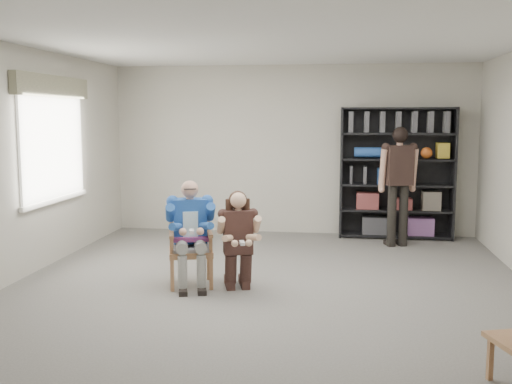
% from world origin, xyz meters
% --- Properties ---
extents(room_shell, '(6.00, 7.00, 2.80)m').
position_xyz_m(room_shell, '(0.00, 0.00, 1.40)').
color(room_shell, beige).
rests_on(room_shell, ground).
extents(floor, '(6.00, 7.00, 0.01)m').
position_xyz_m(floor, '(0.00, 0.00, 0.00)').
color(floor, '#615E5A').
rests_on(floor, ground).
extents(window_left, '(0.16, 2.00, 1.75)m').
position_xyz_m(window_left, '(-2.95, 1.00, 1.63)').
color(window_left, white).
rests_on(window_left, room_shell).
extents(armchair, '(0.68, 0.67, 0.95)m').
position_xyz_m(armchair, '(-0.90, 0.13, 0.48)').
color(armchair, '#9B5F41').
rests_on(armchair, floor).
extents(seated_man, '(0.72, 0.86, 1.24)m').
position_xyz_m(seated_man, '(-0.90, 0.13, 0.62)').
color(seated_man, navy).
rests_on(seated_man, floor).
extents(kneeling_woman, '(0.67, 0.86, 1.13)m').
position_xyz_m(kneeling_woman, '(-0.32, 0.01, 0.57)').
color(kneeling_woman, '#321E1A').
rests_on(kneeling_woman, floor).
extents(bookshelf, '(1.80, 0.38, 2.10)m').
position_xyz_m(bookshelf, '(1.70, 3.28, 1.05)').
color(bookshelf, black).
rests_on(bookshelf, floor).
extents(standing_man, '(0.62, 0.46, 1.79)m').
position_xyz_m(standing_man, '(1.67, 2.64, 0.90)').
color(standing_man, black).
rests_on(standing_man, floor).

